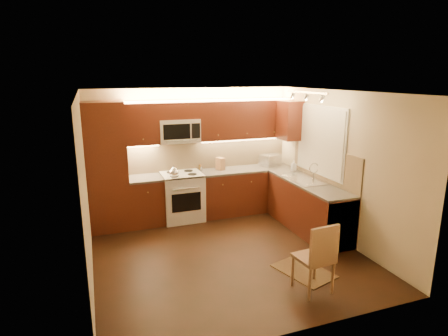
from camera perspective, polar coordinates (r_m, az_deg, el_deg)
name	(u,v)px	position (r m, az deg, el deg)	size (l,w,h in m)	color
floor	(227,253)	(6.07, 0.45, -12.85)	(4.00, 4.00, 0.01)	black
ceiling	(227,92)	(5.43, 0.50, 11.45)	(4.00, 4.00, 0.01)	beige
wall_back	(192,152)	(7.48, -4.87, 2.41)	(4.00, 0.01, 2.50)	#C6B591
wall_front	(296,226)	(3.91, 10.85, -8.64)	(4.00, 0.01, 2.50)	#C6B591
wall_left	(85,191)	(5.29, -20.31, -3.24)	(0.01, 4.00, 2.50)	#C6B591
wall_right	(339,166)	(6.57, 17.06, 0.24)	(0.01, 4.00, 2.50)	#C6B591
pantry	(107,167)	(6.97, -17.40, 0.13)	(0.70, 0.60, 2.30)	#431A0E
base_cab_back_left	(146,202)	(7.22, -11.74, -5.01)	(0.62, 0.60, 0.86)	#431A0E
counter_back_left	(145,178)	(7.09, -11.92, -1.56)	(0.62, 0.60, 0.04)	#3E3B39
base_cab_back_right	(246,191)	(7.74, 3.31, -3.44)	(1.92, 0.60, 0.86)	#431A0E
counter_back_right	(246,169)	(7.61, 3.35, -0.21)	(1.92, 0.60, 0.04)	#3E3B39
base_cab_right	(308,207)	(6.94, 12.61, -5.81)	(0.60, 2.00, 0.86)	#431A0E
counter_right	(309,183)	(6.81, 12.81, -2.24)	(0.60, 2.00, 0.04)	#3E3B39
dishwasher	(331,221)	(6.41, 15.97, -7.73)	(0.58, 0.60, 0.84)	silver
backsplash_back	(209,154)	(7.57, -2.29, 2.21)	(3.30, 0.02, 0.60)	tan
backsplash_right	(324,164)	(6.89, 14.99, 0.56)	(0.02, 2.00, 0.60)	tan
upper_cab_back_left	(141,124)	(7.02, -12.48, 6.56)	(0.62, 0.35, 0.75)	#431A0E
upper_cab_back_right	(244,120)	(7.55, 3.08, 7.36)	(1.92, 0.35, 0.75)	#431A0E
upper_cab_bridge	(178,111)	(7.12, -7.00, 8.66)	(0.76, 0.35, 0.31)	#431A0E
upper_cab_right_corner	(290,120)	(7.52, 9.92, 7.14)	(0.35, 0.50, 0.75)	#431A0E
stove	(182,196)	(7.30, -6.36, -4.32)	(0.76, 0.65, 0.92)	silver
microwave	(179,131)	(7.14, -6.88, 5.65)	(0.76, 0.38, 0.44)	silver
window_frame	(321,141)	(6.93, 14.46, 4.05)	(0.03, 1.44, 1.24)	silver
window_blinds	(320,141)	(6.92, 14.32, 4.04)	(0.02, 1.36, 1.16)	silver
sink	(305,176)	(6.90, 12.19, -1.17)	(0.52, 0.86, 0.15)	silver
faucet	(314,171)	(6.98, 13.48, -0.44)	(0.20, 0.04, 0.30)	silver
track_light_bar	(307,92)	(6.48, 12.43, 11.17)	(0.04, 1.20, 0.03)	silver
kettle	(174,171)	(6.91, -7.62, -0.49)	(0.19, 0.19, 0.22)	silver
toaster_oven	(270,160)	(7.87, 7.01, 1.20)	(0.39, 0.29, 0.23)	silver
knife_block	(220,164)	(7.47, -0.56, 0.65)	(0.11, 0.18, 0.24)	#8C613F
spice_jar_a	(202,169)	(7.42, -3.43, -0.10)	(0.04, 0.04, 0.08)	silver
spice_jar_b	(200,167)	(7.52, -3.68, 0.15)	(0.05, 0.05, 0.10)	brown
spice_jar_c	(225,165)	(7.65, 0.08, 0.40)	(0.04, 0.04, 0.10)	silver
spice_jar_d	(200,167)	(7.52, -3.63, 0.18)	(0.04, 0.04, 0.10)	#A05830
soap_bottle	(294,165)	(7.57, 10.53, 0.39)	(0.09, 0.09, 0.19)	silver
rug	(304,271)	(5.69, 12.00, -15.05)	(0.55, 0.82, 0.01)	black
dining_chair	(314,256)	(5.07, 13.43, -12.89)	(0.42, 0.42, 0.95)	#8C613F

